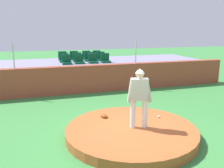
# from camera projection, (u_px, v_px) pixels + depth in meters

# --- Properties ---
(ground_plane) EXTENTS (60.00, 60.00, 0.00)m
(ground_plane) POSITION_uv_depth(u_px,v_px,m) (131.00, 136.00, 7.14)
(ground_plane) COLOR #3A833D
(pitchers_mound) EXTENTS (3.86, 3.86, 0.27)m
(pitchers_mound) POSITION_uv_depth(u_px,v_px,m) (131.00, 132.00, 7.11)
(pitchers_mound) COLOR #A95629
(pitchers_mound) RESTS_ON ground_plane
(pitcher) EXTENTS (0.73, 0.40, 1.75)m
(pitcher) POSITION_uv_depth(u_px,v_px,m) (139.00, 94.00, 6.86)
(pitcher) COLOR silver
(pitcher) RESTS_ON pitchers_mound
(baseball) EXTENTS (0.07, 0.07, 0.07)m
(baseball) POSITION_uv_depth(u_px,v_px,m) (159.00, 117.00, 7.84)
(baseball) COLOR white
(baseball) RESTS_ON pitchers_mound
(fielding_glove) EXTENTS (0.25, 0.33, 0.11)m
(fielding_glove) POSITION_uv_depth(u_px,v_px,m) (104.00, 116.00, 7.87)
(fielding_glove) COLOR brown
(fielding_glove) RESTS_ON pitchers_mound
(brick_barrier) EXTENTS (15.19, 0.40, 1.36)m
(brick_barrier) POSITION_uv_depth(u_px,v_px,m) (91.00, 79.00, 11.98)
(brick_barrier) COLOR #9E442F
(brick_barrier) RESTS_ON ground_plane
(fence_post_left) EXTENTS (0.06, 0.06, 1.14)m
(fence_post_left) POSITION_uv_depth(u_px,v_px,m) (13.00, 56.00, 10.68)
(fence_post_left) COLOR silver
(fence_post_left) RESTS_ON brick_barrier
(fence_post_right) EXTENTS (0.06, 0.06, 1.14)m
(fence_post_right) POSITION_uv_depth(u_px,v_px,m) (136.00, 52.00, 12.40)
(fence_post_right) COLOR silver
(fence_post_right) RESTS_ON brick_barrier
(bleacher_platform) EXTENTS (13.76, 3.32, 1.31)m
(bleacher_platform) POSITION_uv_depth(u_px,v_px,m) (83.00, 72.00, 14.06)
(bleacher_platform) COLOR gray
(bleacher_platform) RESTS_ON ground_plane
(stadium_chair_0) EXTENTS (0.48, 0.44, 0.50)m
(stadium_chair_0) POSITION_uv_depth(u_px,v_px,m) (67.00, 61.00, 12.50)
(stadium_chair_0) COLOR #0B4D2C
(stadium_chair_0) RESTS_ON bleacher_platform
(stadium_chair_1) EXTENTS (0.48, 0.44, 0.50)m
(stadium_chair_1) POSITION_uv_depth(u_px,v_px,m) (79.00, 61.00, 12.73)
(stadium_chair_1) COLOR #0B4D2C
(stadium_chair_1) RESTS_ON bleacher_platform
(stadium_chair_2) EXTENTS (0.48, 0.44, 0.50)m
(stadium_chair_2) POSITION_uv_depth(u_px,v_px,m) (93.00, 60.00, 12.93)
(stadium_chair_2) COLOR #0B4D2C
(stadium_chair_2) RESTS_ON bleacher_platform
(stadium_chair_3) EXTENTS (0.48, 0.44, 0.50)m
(stadium_chair_3) POSITION_uv_depth(u_px,v_px,m) (105.00, 60.00, 13.13)
(stadium_chair_3) COLOR #0B4D2C
(stadium_chair_3) RESTS_ON bleacher_platform
(stadium_chair_4) EXTENTS (0.48, 0.44, 0.50)m
(stadium_chair_4) POSITION_uv_depth(u_px,v_px,m) (64.00, 59.00, 13.35)
(stadium_chair_4) COLOR #0B4D2C
(stadium_chair_4) RESTS_ON bleacher_platform
(stadium_chair_5) EXTENTS (0.48, 0.44, 0.50)m
(stadium_chair_5) POSITION_uv_depth(u_px,v_px,m) (77.00, 59.00, 13.52)
(stadium_chair_5) COLOR #0B4D2C
(stadium_chair_5) RESTS_ON bleacher_platform
(stadium_chair_6) EXTENTS (0.48, 0.44, 0.50)m
(stadium_chair_6) POSITION_uv_depth(u_px,v_px,m) (89.00, 58.00, 13.75)
(stadium_chair_6) COLOR #0B4D2C
(stadium_chair_6) RESTS_ON bleacher_platform
(stadium_chair_7) EXTENTS (0.48, 0.44, 0.50)m
(stadium_chair_7) POSITION_uv_depth(u_px,v_px,m) (101.00, 58.00, 13.96)
(stadium_chair_7) COLOR #0B4D2C
(stadium_chair_7) RESTS_ON bleacher_platform
(stadium_chair_8) EXTENTS (0.48, 0.44, 0.50)m
(stadium_chair_8) POSITION_uv_depth(u_px,v_px,m) (63.00, 57.00, 14.17)
(stadium_chair_8) COLOR #0B4D2C
(stadium_chair_8) RESTS_ON bleacher_platform
(stadium_chair_9) EXTENTS (0.48, 0.44, 0.50)m
(stadium_chair_9) POSITION_uv_depth(u_px,v_px,m) (74.00, 57.00, 14.39)
(stadium_chair_9) COLOR #0B4D2C
(stadium_chair_9) RESTS_ON bleacher_platform
(stadium_chair_10) EXTENTS (0.48, 0.44, 0.50)m
(stadium_chair_10) POSITION_uv_depth(u_px,v_px,m) (87.00, 57.00, 14.55)
(stadium_chair_10) COLOR #0B4D2C
(stadium_chair_10) RESTS_ON bleacher_platform
(stadium_chair_11) EXTENTS (0.48, 0.44, 0.50)m
(stadium_chair_11) POSITION_uv_depth(u_px,v_px,m) (97.00, 56.00, 14.77)
(stadium_chair_11) COLOR #0B4D2C
(stadium_chair_11) RESTS_ON bleacher_platform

